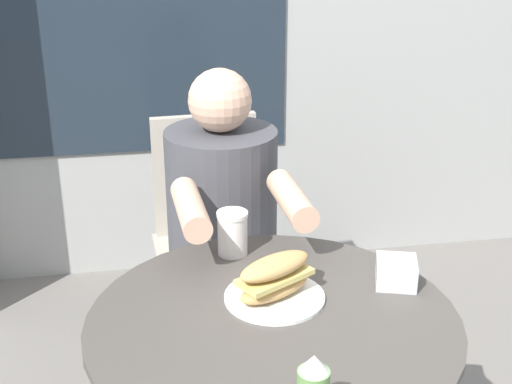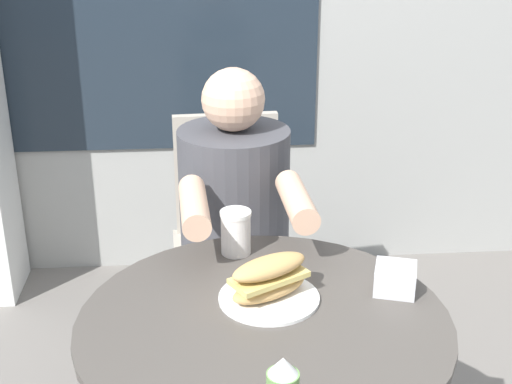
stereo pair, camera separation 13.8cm
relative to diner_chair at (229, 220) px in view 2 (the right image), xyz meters
The scene contains 5 objects.
diner_chair is the anchor object (origin of this frame).
seated_diner 0.35m from the diner_chair, 88.93° to the right, with size 0.34×0.58×1.11m.
sandwich_on_plate 0.87m from the diner_chair, 86.37° to the right, with size 0.22×0.22×0.10m.
drink_cup 0.66m from the diner_chair, 90.67° to the right, with size 0.08×0.08×0.11m.
napkin_box 0.92m from the diner_chair, 67.68° to the right, with size 0.11×0.11×0.06m.
Camera 2 is at (-0.12, -1.27, 1.54)m, focal length 50.00 mm.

